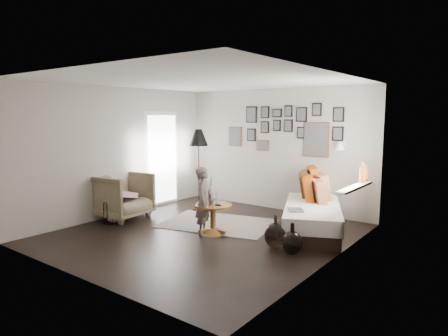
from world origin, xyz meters
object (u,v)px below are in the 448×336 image
Objects in this scene: demijohn_large at (275,235)px; pedestal_table at (213,220)px; magazine_basket at (112,212)px; demijohn_small at (292,243)px; vase at (210,195)px; daybed at (315,212)px; floor_lamp at (199,141)px; child at (204,201)px; armchair at (121,196)px.

pedestal_table is at bearing 178.31° from demijohn_large.
demijohn_large reaches higher than magazine_basket.
demijohn_small is (0.35, -0.12, -0.02)m from demijohn_large.
demijohn_small is (1.68, -0.18, -0.47)m from vase.
pedestal_table is 1.81m from daybed.
floor_lamp is 1.49× the size of child.
child is (1.92, 0.45, 0.39)m from magazine_basket.
armchair is 2.46× the size of magazine_basket.
floor_lamp is (0.78, 1.45, 1.05)m from armchair.
magazine_basket is at bearing -169.87° from demijohn_large.
daybed is (1.43, 1.18, -0.32)m from vase.
vase is at bearing 165.96° from pedestal_table.
vase reaches higher than armchair.
child is (-1.41, -1.37, 0.25)m from daybed.
child is (-1.32, -0.13, 0.38)m from demijohn_large.
daybed is 3.76m from armchair.
child is (-1.67, -0.01, 0.40)m from demijohn_small.
pedestal_table is at bearing -41.40° from floor_lamp.
child is (2.03, 0.13, 0.13)m from armchair.
demijohn_small is 1.72m from child.
demijohn_large is (3.24, 0.58, 0.00)m from magazine_basket.
pedestal_table is 2.16m from floor_lamp.
child is (1.24, -1.32, -0.92)m from floor_lamp.
demijohn_small is at bearing -5.59° from pedestal_table.
daybed is 5.71× the size of magazine_basket.
demijohn_small is 0.41× the size of child.
floor_lamp reaches higher than vase.
demijohn_small is at bearing -6.00° from vase.
daybed is 2.91m from floor_lamp.
vase is at bearing -87.11° from armchair.
pedestal_table is at bearing -87.97° from armchair.
demijohn_small is (3.59, 0.46, -0.02)m from magazine_basket.
pedestal_table is at bearing 174.41° from demijohn_small.
daybed reaches higher than demijohn_small.
pedestal_table is 2.08m from magazine_basket.
demijohn_small reaches higher than magazine_basket.
armchair is at bearing 178.87° from daybed.
demijohn_large is (-0.09, -1.24, -0.13)m from daybed.
magazine_basket is 0.85× the size of demijohn_small.
demijohn_small is at bearing -93.80° from armchair.
armchair is at bearing -171.23° from vase.
vase reaches higher than magazine_basket.
demijohn_large is at bearing -24.96° from floor_lamp.
armchair is at bearing -177.92° from demijohn_small.
daybed is at bearing 1.01° from floor_lamp.
pedestal_table is at bearing -14.04° from vase.
armchair is 2.08× the size of demijohn_small.
vase is 1.41m from demijohn_large.
pedestal_table is at bearing 17.21° from magazine_basket.
magazine_basket is at bearing -172.72° from demijohn_small.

